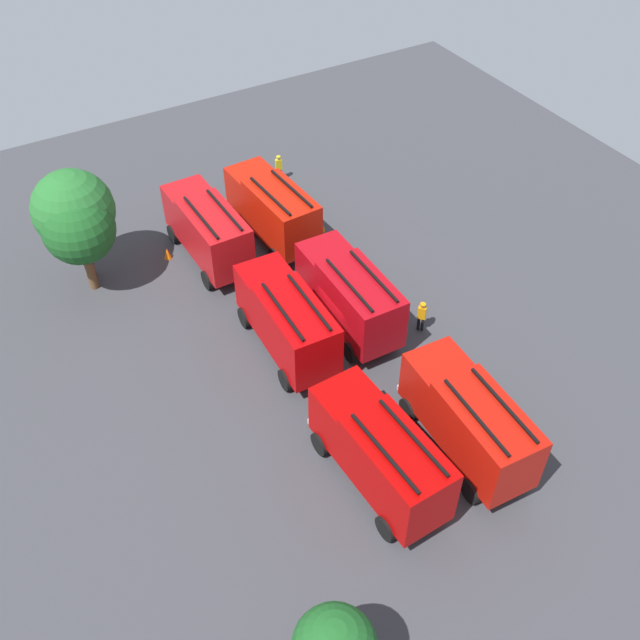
# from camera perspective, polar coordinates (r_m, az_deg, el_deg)

# --- Properties ---
(ground_plane) EXTENTS (54.77, 54.77, 0.00)m
(ground_plane) POSITION_cam_1_polar(r_m,az_deg,el_deg) (37.30, 0.00, -1.56)
(ground_plane) COLOR #38383D
(fire_truck_0) EXTENTS (7.31, 3.05, 3.88)m
(fire_truck_0) POSITION_cam_1_polar(r_m,az_deg,el_deg) (31.77, 11.61, -7.57)
(fire_truck_0) COLOR #B41209
(fire_truck_0) RESTS_ON ground
(fire_truck_1) EXTENTS (7.25, 2.86, 3.88)m
(fire_truck_1) POSITION_cam_1_polar(r_m,az_deg,el_deg) (36.70, 2.30, 2.11)
(fire_truck_1) COLOR #A80912
(fire_truck_1) RESTS_ON ground
(fire_truck_2) EXTENTS (7.32, 3.08, 3.88)m
(fire_truck_2) POSITION_cam_1_polar(r_m,az_deg,el_deg) (42.66, -3.76, 8.80)
(fire_truck_2) COLOR #B51608
(fire_truck_2) RESTS_ON ground
(fire_truck_3) EXTENTS (7.30, 3.01, 3.88)m
(fire_truck_3) POSITION_cam_1_polar(r_m,az_deg,el_deg) (30.18, 4.74, -10.27)
(fire_truck_3) COLOR #AF0403
(fire_truck_3) RESTS_ON ground
(fire_truck_4) EXTENTS (7.28, 2.96, 3.88)m
(fire_truck_4) POSITION_cam_1_polar(r_m,az_deg,el_deg) (35.34, -2.64, 0.11)
(fire_truck_4) COLOR #B50406
(fire_truck_4) RESTS_ON ground
(fire_truck_5) EXTENTS (7.25, 2.87, 3.88)m
(fire_truck_5) POSITION_cam_1_polar(r_m,az_deg,el_deg) (41.41, -8.84, 7.12)
(fire_truck_5) COLOR #B41115
(fire_truck_5) RESTS_ON ground
(firefighter_0) EXTENTS (0.33, 0.46, 1.75)m
(firefighter_0) POSITION_cam_1_polar(r_m,az_deg,el_deg) (48.59, -3.26, 11.95)
(firefighter_0) COLOR black
(firefighter_0) RESTS_ON ground
(firefighter_1) EXTENTS (0.47, 0.46, 1.82)m
(firefighter_1) POSITION_cam_1_polar(r_m,az_deg,el_deg) (37.48, 7.99, 0.38)
(firefighter_1) COLOR black
(firefighter_1) RESTS_ON ground
(tree_1) EXTENTS (3.81, 3.81, 5.91)m
(tree_1) POSITION_cam_1_polar(r_m,az_deg,el_deg) (39.84, -18.45, 6.80)
(tree_1) COLOR brown
(tree_1) RESTS_ON ground
(tree_2) EXTENTS (4.32, 4.32, 6.70)m
(tree_2) POSITION_cam_1_polar(r_m,az_deg,el_deg) (40.37, -18.82, 8.16)
(tree_2) COLOR brown
(tree_2) RESTS_ON ground
(traffic_cone_0) EXTENTS (0.47, 0.47, 0.66)m
(traffic_cone_0) POSITION_cam_1_polar(r_m,az_deg,el_deg) (43.01, -11.90, 5.16)
(traffic_cone_0) COLOR #F2600C
(traffic_cone_0) RESTS_ON ground
(traffic_cone_1) EXTENTS (0.43, 0.43, 0.61)m
(traffic_cone_1) POSITION_cam_1_polar(r_m,az_deg,el_deg) (38.67, 5.31, 0.84)
(traffic_cone_1) COLOR #F2600C
(traffic_cone_1) RESTS_ON ground
(traffic_cone_2) EXTENTS (0.52, 0.52, 0.74)m
(traffic_cone_2) POSITION_cam_1_polar(r_m,az_deg,el_deg) (44.18, 0.08, 7.44)
(traffic_cone_2) COLOR #F2600C
(traffic_cone_2) RESTS_ON ground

